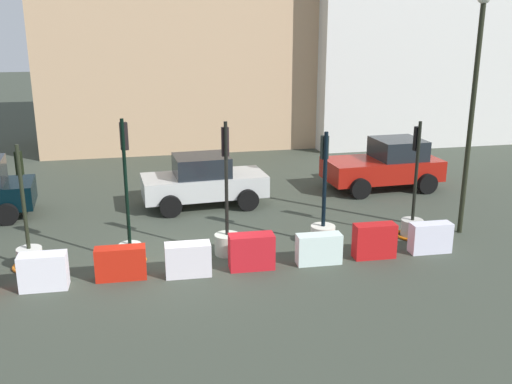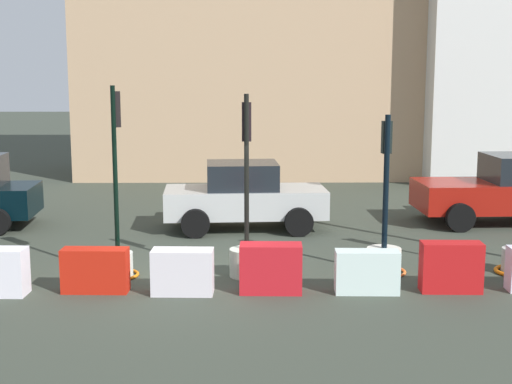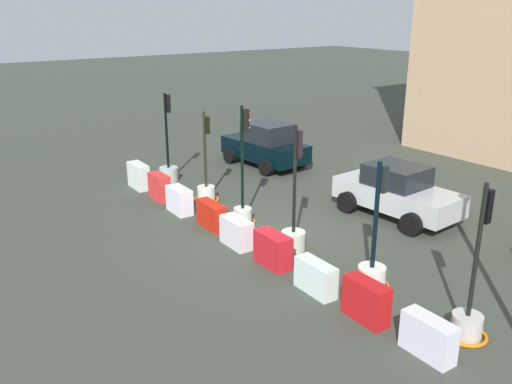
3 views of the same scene
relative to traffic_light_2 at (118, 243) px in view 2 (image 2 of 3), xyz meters
The scene contains 11 objects.
ground_plane 1.48m from the traffic_light_2, ahead, with size 120.00×120.00×0.00m, color #363D32.
traffic_light_2 is the anchor object (origin of this frame).
traffic_light_3 2.45m from the traffic_light_2, ahead, with size 0.66×0.66×3.45m.
traffic_light_4 5.10m from the traffic_light_2, ahead, with size 0.87×0.87×3.06m.
construction_barrier_3 1.06m from the traffic_light_2, 102.49° to the right, with size 1.17×0.43×0.78m.
construction_barrier_4 1.76m from the traffic_light_2, 40.41° to the right, with size 1.08×0.50×0.79m.
construction_barrier_5 3.07m from the traffic_light_2, 20.19° to the right, with size 1.10×0.51×0.87m.
construction_barrier_6 4.70m from the traffic_light_2, 13.69° to the right, with size 1.12×0.44×0.76m.
construction_barrier_7 6.14m from the traffic_light_2, ahead, with size 1.07×0.45×0.89m.
car_red_compact 10.23m from the traffic_light_2, 28.41° to the left, with size 4.11×2.39×1.77m.
car_silver_hatchback 4.83m from the traffic_light_2, 60.46° to the left, with size 4.04×2.25×1.66m.
Camera 2 is at (1.17, -13.08, 3.81)m, focal length 50.30 mm.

